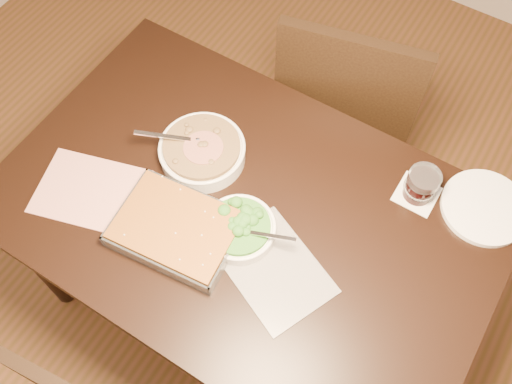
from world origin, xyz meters
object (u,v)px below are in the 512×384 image
(stew_bowl, at_px, (202,151))
(baking_dish, at_px, (177,229))
(table, at_px, (246,225))
(chair_far, at_px, (347,102))
(wine_tumbler, at_px, (421,184))
(broccoli_bowl, at_px, (239,229))
(dinner_plate, at_px, (484,207))

(stew_bowl, height_order, baking_dish, stew_bowl)
(table, xyz_separation_m, chair_far, (0.02, 0.65, -0.10))
(table, height_order, chair_far, chair_far)
(stew_bowl, height_order, chair_far, chair_far)
(stew_bowl, bearing_deg, chair_far, 68.96)
(table, xyz_separation_m, baking_dish, (-0.12, -0.16, 0.12))
(wine_tumbler, bearing_deg, table, -142.05)
(broccoli_bowl, xyz_separation_m, chair_far, (-0.01, 0.72, -0.23))
(chair_far, bearing_deg, broccoli_bowl, 77.90)
(dinner_plate, bearing_deg, table, -147.66)
(broccoli_bowl, relative_size, chair_far, 0.23)
(stew_bowl, xyz_separation_m, dinner_plate, (0.77, 0.28, -0.03))
(table, height_order, baking_dish, baking_dish)
(stew_bowl, height_order, broccoli_bowl, stew_bowl)
(table, height_order, stew_bowl, stew_bowl)
(stew_bowl, bearing_deg, broccoli_bowl, -33.88)
(stew_bowl, relative_size, baking_dish, 0.73)
(table, xyz_separation_m, stew_bowl, (-0.20, 0.08, 0.13))
(broccoli_bowl, height_order, chair_far, chair_far)
(stew_bowl, xyz_separation_m, broccoli_bowl, (0.23, -0.15, -0.01))
(stew_bowl, distance_m, wine_tumbler, 0.63)
(broccoli_bowl, xyz_separation_m, dinner_plate, (0.54, 0.43, -0.02))
(wine_tumbler, distance_m, chair_far, 0.57)
(broccoli_bowl, height_order, baking_dish, broccoli_bowl)
(broccoli_bowl, xyz_separation_m, wine_tumbler, (0.36, 0.37, 0.03))
(baking_dish, xyz_separation_m, chair_far, (0.13, 0.81, -0.23))
(baking_dish, relative_size, dinner_plate, 1.46)
(dinner_plate, bearing_deg, stew_bowl, -160.22)
(stew_bowl, height_order, wine_tumbler, wine_tumbler)
(dinner_plate, xyz_separation_m, chair_far, (-0.55, 0.29, -0.21))
(stew_bowl, bearing_deg, baking_dish, -70.94)
(table, xyz_separation_m, wine_tumbler, (0.39, 0.30, 0.15))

